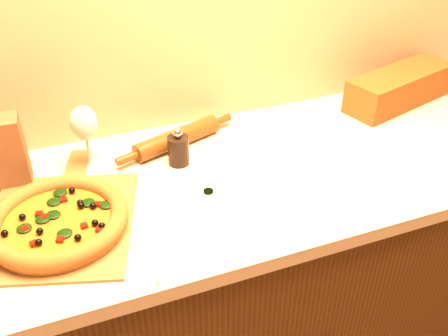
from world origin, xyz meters
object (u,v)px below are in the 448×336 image
at_px(pepper_grinder, 178,149).
at_px(rolling_pin, 177,138).
at_px(pizza_peel, 60,219).
at_px(wine_glass, 84,125).
at_px(pizza, 58,221).

relative_size(pepper_grinder, rolling_pin, 0.29).
bearing_deg(pizza_peel, wine_glass, 80.72).
xyz_separation_m(pizza_peel, pepper_grinder, (0.34, 0.14, 0.04)).
relative_size(pizza_peel, rolling_pin, 1.42).
xyz_separation_m(rolling_pin, wine_glass, (-0.26, -0.01, 0.10)).
bearing_deg(wine_glass, rolling_pin, 2.82).
bearing_deg(pepper_grinder, pizza, -153.54).
xyz_separation_m(pizza_peel, wine_glass, (0.11, 0.22, 0.13)).
height_order(pizza, pepper_grinder, pepper_grinder).
bearing_deg(pizza, rolling_pin, 35.47).
xyz_separation_m(pizza, pepper_grinder, (0.35, 0.17, 0.02)).
height_order(pepper_grinder, wine_glass, wine_glass).
distance_m(pizza, wine_glass, 0.29).
bearing_deg(rolling_pin, pepper_grinder, -103.89).
relative_size(pizza, wine_glass, 1.77).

